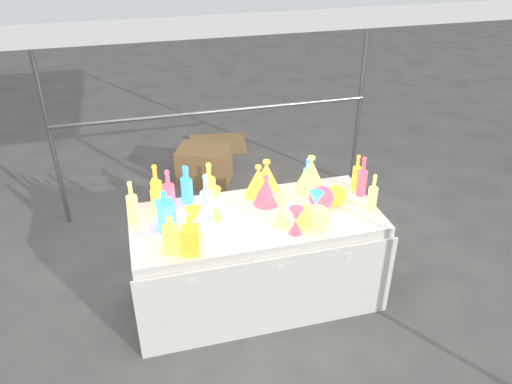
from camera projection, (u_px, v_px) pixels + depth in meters
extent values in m
plane|color=slate|center=(256.00, 295.00, 3.98)|extent=(80.00, 80.00, 0.00)
cylinder|color=gray|center=(43.00, 105.00, 4.29)|extent=(0.04, 0.04, 2.40)
cylinder|color=gray|center=(363.00, 77.00, 4.96)|extent=(0.04, 0.04, 2.40)
cylinder|color=gray|center=(216.00, 111.00, 4.70)|extent=(3.00, 0.04, 0.04)
cube|color=white|center=(256.00, 257.00, 3.79)|extent=(1.80, 0.80, 0.75)
cube|color=white|center=(271.00, 297.00, 3.46)|extent=(1.84, 0.02, 0.68)
cube|color=white|center=(190.00, 283.00, 3.20)|extent=(0.06, 0.00, 0.03)
cube|color=white|center=(280.00, 267.00, 3.33)|extent=(0.06, 0.00, 0.03)
cube|color=white|center=(349.00, 256.00, 3.44)|extent=(0.06, 0.00, 0.03)
cube|color=#9E7547|center=(204.00, 165.00, 5.49)|extent=(0.67, 0.59, 0.40)
cube|color=#9E7547|center=(217.00, 144.00, 6.37)|extent=(0.79, 0.62, 0.06)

